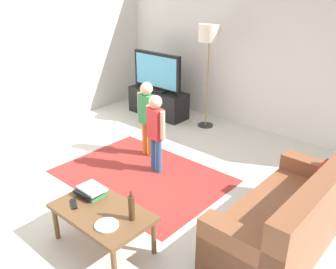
# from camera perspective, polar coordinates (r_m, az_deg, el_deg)

# --- Properties ---
(ground) EXTENTS (7.80, 7.80, 0.00)m
(ground) POSITION_cam_1_polar(r_m,az_deg,el_deg) (4.51, -5.13, -9.91)
(ground) COLOR beige
(wall_back) EXTENTS (6.00, 0.12, 2.70)m
(wall_back) POSITION_cam_1_polar(r_m,az_deg,el_deg) (6.29, 14.99, 12.54)
(wall_back) COLOR silver
(wall_back) RESTS_ON ground
(wall_left) EXTENTS (0.12, 6.00, 2.70)m
(wall_left) POSITION_cam_1_polar(r_m,az_deg,el_deg) (6.41, -24.90, 11.36)
(wall_left) COLOR silver
(wall_left) RESTS_ON ground
(area_rug) EXTENTS (2.20, 1.60, 0.01)m
(area_rug) POSITION_cam_1_polar(r_m,az_deg,el_deg) (4.95, -4.13, -6.52)
(area_rug) COLOR #9E2D28
(area_rug) RESTS_ON ground
(tv_stand) EXTENTS (1.20, 0.44, 0.50)m
(tv_stand) POSITION_cam_1_polar(r_m,az_deg,el_deg) (7.00, -1.58, 5.03)
(tv_stand) COLOR black
(tv_stand) RESTS_ON ground
(tv) EXTENTS (1.10, 0.28, 0.71)m
(tv) POSITION_cam_1_polar(r_m,az_deg,el_deg) (6.81, -1.76, 9.80)
(tv) COLOR black
(tv) RESTS_ON tv_stand
(couch) EXTENTS (0.80, 1.80, 0.86)m
(couch) POSITION_cam_1_polar(r_m,az_deg,el_deg) (3.83, 18.90, -12.93)
(couch) COLOR brown
(couch) RESTS_ON ground
(floor_lamp) EXTENTS (0.36, 0.36, 1.78)m
(floor_lamp) POSITION_cam_1_polar(r_m,az_deg,el_deg) (6.16, 6.54, 14.79)
(floor_lamp) COLOR #262626
(floor_lamp) RESTS_ON ground
(child_near_tv) EXTENTS (0.38, 0.18, 1.13)m
(child_near_tv) POSITION_cam_1_polar(r_m,az_deg,el_deg) (5.25, -3.33, 3.49)
(child_near_tv) COLOR orange
(child_near_tv) RESTS_ON ground
(child_center) EXTENTS (0.36, 0.18, 1.10)m
(child_center) POSITION_cam_1_polar(r_m,az_deg,el_deg) (4.78, -1.95, 1.20)
(child_center) COLOR #33598C
(child_center) RESTS_ON ground
(coffee_table) EXTENTS (1.00, 0.60, 0.42)m
(coffee_table) POSITION_cam_1_polar(r_m,az_deg,el_deg) (3.64, -10.35, -12.32)
(coffee_table) COLOR brown
(coffee_table) RESTS_ON ground
(book_stack) EXTENTS (0.30, 0.25, 0.09)m
(book_stack) POSITION_cam_1_polar(r_m,az_deg,el_deg) (3.84, -12.07, -8.71)
(book_stack) COLOR #388C4C
(book_stack) RESTS_ON coffee_table
(bottle) EXTENTS (0.06, 0.06, 0.31)m
(bottle) POSITION_cam_1_polar(r_m,az_deg,el_deg) (3.39, -5.77, -11.40)
(bottle) COLOR #4C3319
(bottle) RESTS_ON coffee_table
(tv_remote) EXTENTS (0.17, 0.12, 0.02)m
(tv_remote) POSITION_cam_1_polar(r_m,az_deg,el_deg) (3.75, -14.60, -10.53)
(tv_remote) COLOR black
(tv_remote) RESTS_ON coffee_table
(plate) EXTENTS (0.22, 0.22, 0.02)m
(plate) POSITION_cam_1_polar(r_m,az_deg,el_deg) (3.41, -9.64, -13.92)
(plate) COLOR white
(plate) RESTS_ON coffee_table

